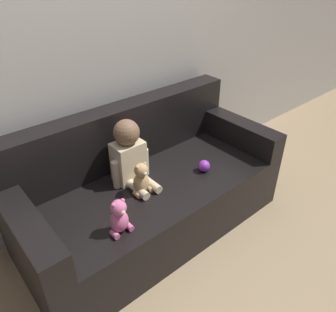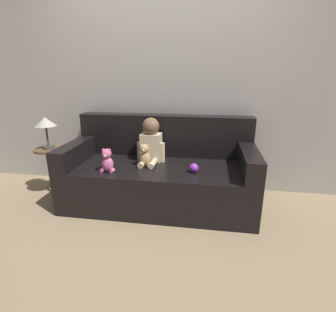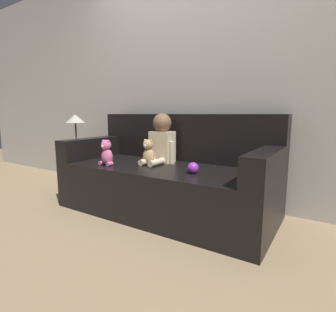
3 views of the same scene
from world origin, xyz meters
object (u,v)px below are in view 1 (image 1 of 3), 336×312
(couch, at_px, (148,190))
(toy_ball, at_px, (204,166))
(plush_toy_side, at_px, (119,217))
(person_baby, at_px, (129,155))
(teddy_bear_brown, at_px, (141,179))

(couch, relative_size, toy_ball, 21.98)
(toy_ball, bearing_deg, plush_toy_side, -171.80)
(person_baby, bearing_deg, plush_toy_side, -131.83)
(teddy_bear_brown, relative_size, toy_ball, 2.67)
(teddy_bear_brown, height_order, toy_ball, teddy_bear_brown)
(couch, xyz_separation_m, person_baby, (-0.11, 0.05, 0.33))
(teddy_bear_brown, relative_size, plush_toy_side, 1.01)
(couch, distance_m, plush_toy_side, 0.60)
(couch, height_order, plush_toy_side, couch)
(plush_toy_side, relative_size, toy_ball, 2.63)
(plush_toy_side, distance_m, toy_ball, 0.82)
(couch, bearing_deg, plush_toy_side, -143.34)
(teddy_bear_brown, distance_m, plush_toy_side, 0.37)
(plush_toy_side, bearing_deg, couch, 36.66)
(person_baby, bearing_deg, toy_ball, -28.98)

